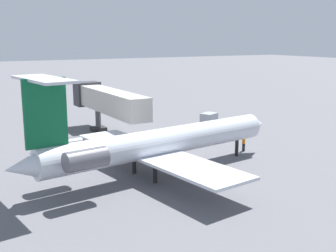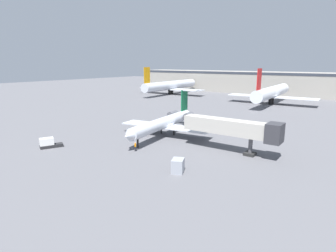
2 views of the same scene
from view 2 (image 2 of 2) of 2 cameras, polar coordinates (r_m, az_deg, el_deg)
ground_plane at (r=61.84m, az=0.62°, el=-1.96°), size 400.00×400.00×0.10m
regional_jet at (r=61.32m, az=-0.53°, el=0.87°), size 20.65×27.15×9.18m
jet_bridge at (r=50.54m, az=13.54°, el=-0.45°), size 17.62×3.30×6.06m
ground_crew_marshaller at (r=51.12m, az=-6.58°, el=-4.12°), size 0.45×0.48×1.69m
baggage_tug_lead at (r=57.24m, az=-22.85°, el=-3.25°), size 2.85×4.23×1.90m
cargo_container_uld at (r=41.24m, az=2.00°, el=-7.99°), size 2.38×2.62×2.00m
terminal_building at (r=151.78m, az=23.61°, el=7.79°), size 174.70×19.00×10.97m
parked_airliner_west_end at (r=142.77m, az=0.53°, el=8.15°), size 35.58×42.22×13.61m
parked_airliner_west_mid at (r=115.28m, az=20.12°, el=6.35°), size 33.18×39.34×13.73m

